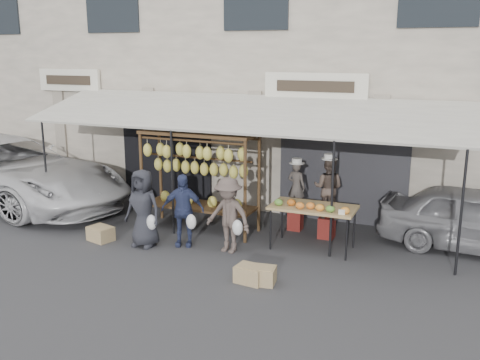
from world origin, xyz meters
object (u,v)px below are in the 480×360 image
object	(u,v)px
vendor_left	(296,187)
customer_right	(228,215)
crate_near_a	(250,274)
crate_near_b	(261,275)
vendor_right	(328,188)
produce_table	(313,208)
customer_mid	(183,210)
sedan	(479,220)
crate_far	(101,234)
banana_rack	(198,162)
customer_left	(143,208)
van	(4,153)

from	to	relation	value
vendor_left	customer_right	size ratio (longest dim) A/B	0.75
crate_near_a	crate_near_b	distance (m)	0.19
vendor_right	customer_right	bearing A→B (deg)	45.89
vendor_right	customer_right	size ratio (longest dim) A/B	0.86
produce_table	customer_mid	distance (m)	2.64
crate_near_a	sedan	bearing A→B (deg)	41.15
customer_mid	customer_right	size ratio (longest dim) A/B	0.99
crate_far	sedan	xyz separation A→B (m)	(7.36, 2.47, 0.50)
customer_mid	crate_near_b	world-z (taller)	customer_mid
banana_rack	customer_mid	xyz separation A→B (m)	(0.13, -0.99, -0.81)
produce_table	crate_far	xyz separation A→B (m)	(-4.27, -1.23, -0.72)
vendor_left	sedan	distance (m)	3.78
produce_table	vendor_right	xyz separation A→B (m)	(0.11, 0.81, 0.24)
customer_left	crate_near_a	size ratio (longest dim) A/B	3.29
crate_far	crate_near_a	bearing A→B (deg)	-10.93
customer_left	van	size ratio (longest dim) A/B	0.28
customer_mid	van	size ratio (longest dim) A/B	0.26
vendor_left	crate_near_b	world-z (taller)	vendor_left
crate_near_a	sedan	size ratio (longest dim) A/B	0.13
customer_right	crate_far	xyz separation A→B (m)	(-2.77, -0.47, -0.61)
crate_far	customer_left	bearing A→B (deg)	5.49
vendor_left	sedan	size ratio (longest dim) A/B	0.30
vendor_left	vendor_right	xyz separation A→B (m)	(0.78, -0.27, 0.12)
vendor_left	van	distance (m)	8.18
crate_far	van	world-z (taller)	van
vendor_right	banana_rack	bearing A→B (deg)	14.15
produce_table	crate_far	size ratio (longest dim) A/B	3.36
vendor_left	customer_left	size ratio (longest dim) A/B	0.71
produce_table	customer_mid	bearing A→B (deg)	-162.59
crate_far	banana_rack	bearing A→B (deg)	41.37
van	crate_far	bearing A→B (deg)	-97.61
vendor_left	sedan	bearing A→B (deg)	-167.71
customer_mid	sedan	world-z (taller)	customer_mid
customer_left	sedan	xyz separation A→B (m)	(6.33, 2.37, -0.15)
crate_near_b	vendor_left	bearing A→B (deg)	95.81
crate_near_b	sedan	distance (m)	4.71
customer_mid	banana_rack	bearing A→B (deg)	79.39
crate_near_a	van	distance (m)	8.76
banana_rack	customer_mid	distance (m)	1.28
vendor_left	vendor_right	size ratio (longest dim) A/B	0.87
crate_near_b	sedan	world-z (taller)	sedan
customer_mid	sedan	bearing A→B (deg)	1.63
banana_rack	sedan	world-z (taller)	banana_rack
vendor_right	crate_far	size ratio (longest dim) A/B	2.59
vendor_left	customer_left	distance (m)	3.39
banana_rack	customer_mid	bearing A→B (deg)	-82.40
produce_table	van	distance (m)	8.87
customer_left	crate_near_b	xyz separation A→B (m)	(2.88, -0.79, -0.66)
customer_mid	crate_far	xyz separation A→B (m)	(-1.75, -0.44, -0.60)
banana_rack	sedan	distance (m)	5.90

